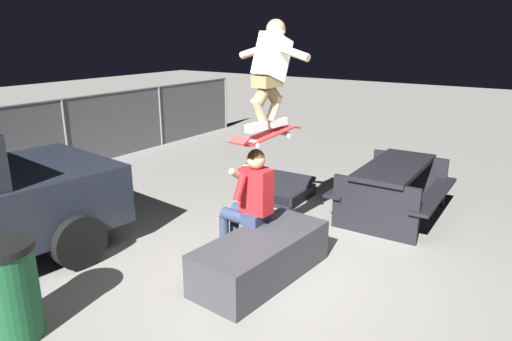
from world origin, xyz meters
name	(u,v)px	position (x,y,z in m)	size (l,w,h in m)	color
ground_plane	(275,277)	(0.00, 0.00, 0.00)	(40.00, 40.00, 0.00)	gray
ledge_box_main	(262,257)	(-0.06, 0.13, 0.23)	(1.59, 0.67, 0.45)	#38383D
person_sitting_on_ledge	(249,199)	(0.23, 0.50, 0.71)	(0.60, 0.77, 1.29)	#2D3856
skateboard	(267,135)	(0.39, 0.37, 1.42)	(1.03, 0.29, 0.13)	#B72D2D
skater_airborne	(271,70)	(0.45, 0.36, 2.10)	(0.63, 0.89, 1.12)	white
kicker_ramp	(281,193)	(2.15, 1.22, 0.06)	(0.94, 0.86, 0.38)	black
picnic_table_back	(394,182)	(2.36, -0.46, 0.50)	(1.73, 1.37, 0.75)	black
trash_bin	(7,291)	(-2.07, 1.32, 0.43)	(0.53, 0.53, 0.86)	#19512D
fence_back	(0,145)	(0.00, 5.30, 0.71)	(12.05, 0.05, 1.34)	slate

